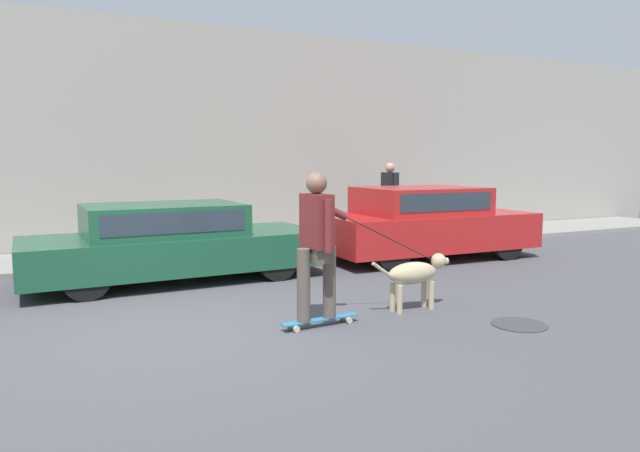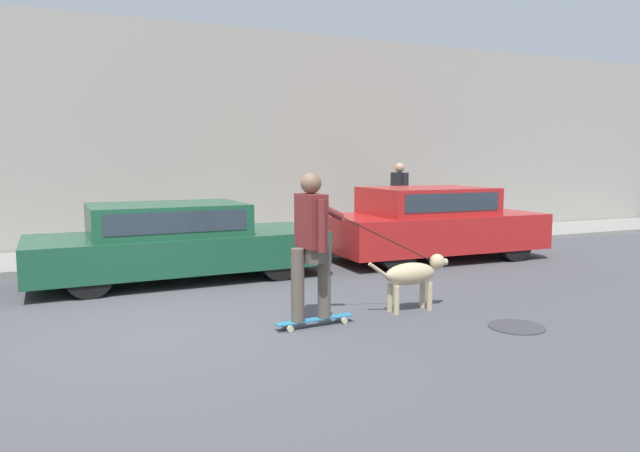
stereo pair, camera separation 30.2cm
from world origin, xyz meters
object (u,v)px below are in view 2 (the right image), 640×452
skateboarder (312,240)px  pedestrian_with_bag (399,196)px  parked_car_2 (431,224)px  dog (413,275)px  parked_car_1 (176,242)px

skateboarder → pedestrian_with_bag: 7.21m
skateboarder → pedestrian_with_bag: (4.51, 5.62, 0.06)m
parked_car_2 → dog: 3.88m
dog → skateboarder: size_ratio=0.51×
parked_car_1 → pedestrian_with_bag: pedestrian_with_bag is taller
parked_car_1 → skateboarder: 3.37m
parked_car_1 → skateboarder: (0.94, -3.21, 0.39)m
parked_car_1 → skateboarder: skateboarder is taller
parked_car_1 → skateboarder: size_ratio=2.04×
parked_car_2 → skateboarder: bearing=-138.7°
parked_car_1 → pedestrian_with_bag: (5.46, 2.40, 0.45)m
pedestrian_with_bag → skateboarder: bearing=54.8°
parked_car_1 → parked_car_2: parked_car_2 is taller
dog → skateboarder: bearing=-176.2°
parked_car_1 → dog: (2.34, -3.07, -0.14)m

